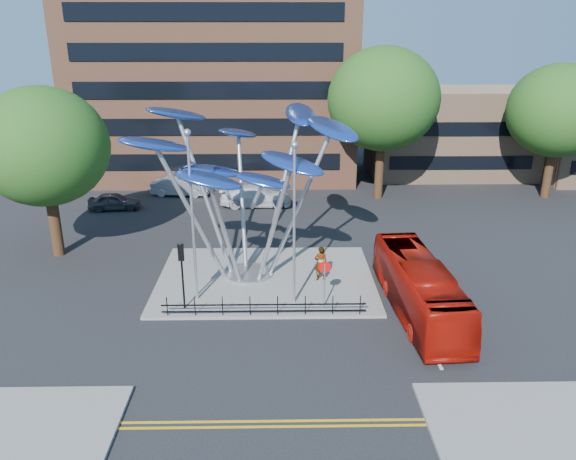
{
  "coord_description": "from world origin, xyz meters",
  "views": [
    {
      "loc": [
        -0.24,
        -22.69,
        13.44
      ],
      "look_at": [
        0.21,
        4.0,
        3.72
      ],
      "focal_mm": 35.0,
      "sensor_mm": 36.0,
      "label": 1
    }
  ],
  "objects_px": {
    "traffic_light_island": "(182,262)",
    "parked_car_right": "(256,196)",
    "street_lamp_left": "(192,203)",
    "tree_far": "(558,111)",
    "no_entry_sign_island": "(325,276)",
    "parked_car_left": "(114,201)",
    "parked_car_mid": "(181,186)",
    "leaf_sculpture": "(244,157)",
    "tree_left": "(43,147)",
    "red_bus": "(419,288)",
    "pedestrian": "(321,263)",
    "tree_right": "(383,99)",
    "street_lamp_right": "(294,210)"
  },
  "relations": [
    {
      "from": "tree_right",
      "to": "pedestrian",
      "type": "bearing_deg",
      "value": -110.04
    },
    {
      "from": "traffic_light_island",
      "to": "tree_far",
      "type": "bearing_deg",
      "value": 35.84
    },
    {
      "from": "tree_left",
      "to": "parked_car_right",
      "type": "bearing_deg",
      "value": 39.76
    },
    {
      "from": "parked_car_right",
      "to": "leaf_sculpture",
      "type": "bearing_deg",
      "value": 178.18
    },
    {
      "from": "street_lamp_left",
      "to": "no_entry_sign_island",
      "type": "height_order",
      "value": "street_lamp_left"
    },
    {
      "from": "tree_left",
      "to": "tree_far",
      "type": "xyz_separation_m",
      "value": [
        36.0,
        12.0,
        0.31
      ]
    },
    {
      "from": "parked_car_left",
      "to": "tree_right",
      "type": "bearing_deg",
      "value": -87.28
    },
    {
      "from": "red_bus",
      "to": "parked_car_right",
      "type": "relative_size",
      "value": 1.77
    },
    {
      "from": "traffic_light_island",
      "to": "parked_car_right",
      "type": "bearing_deg",
      "value": 80.48
    },
    {
      "from": "leaf_sculpture",
      "to": "traffic_light_island",
      "type": "height_order",
      "value": "leaf_sculpture"
    },
    {
      "from": "pedestrian",
      "to": "tree_far",
      "type": "bearing_deg",
      "value": -144.73
    },
    {
      "from": "no_entry_sign_island",
      "to": "red_bus",
      "type": "xyz_separation_m",
      "value": [
        4.6,
        -0.47,
        -0.44
      ]
    },
    {
      "from": "no_entry_sign_island",
      "to": "pedestrian",
      "type": "height_order",
      "value": "no_entry_sign_island"
    },
    {
      "from": "street_lamp_left",
      "to": "parked_car_left",
      "type": "bearing_deg",
      "value": 118.55
    },
    {
      "from": "tree_far",
      "to": "parked_car_right",
      "type": "height_order",
      "value": "tree_far"
    },
    {
      "from": "parked_car_left",
      "to": "parked_car_mid",
      "type": "distance_m",
      "value": 5.95
    },
    {
      "from": "tree_left",
      "to": "parked_car_left",
      "type": "bearing_deg",
      "value": 83.72
    },
    {
      "from": "tree_far",
      "to": "parked_car_mid",
      "type": "height_order",
      "value": "tree_far"
    },
    {
      "from": "leaf_sculpture",
      "to": "tree_left",
      "type": "bearing_deg",
      "value": 164.45
    },
    {
      "from": "no_entry_sign_island",
      "to": "pedestrian",
      "type": "xyz_separation_m",
      "value": [
        0.05,
        3.16,
        -0.68
      ]
    },
    {
      "from": "street_lamp_left",
      "to": "parked_car_mid",
      "type": "height_order",
      "value": "street_lamp_left"
    },
    {
      "from": "street_lamp_left",
      "to": "tree_far",
      "type": "bearing_deg",
      "value": 34.92
    },
    {
      "from": "tree_far",
      "to": "parked_car_right",
      "type": "relative_size",
      "value": 1.93
    },
    {
      "from": "tree_left",
      "to": "tree_far",
      "type": "distance_m",
      "value": 37.95
    },
    {
      "from": "street_lamp_left",
      "to": "pedestrian",
      "type": "xyz_separation_m",
      "value": [
        6.55,
        2.18,
        -4.22
      ]
    },
    {
      "from": "leaf_sculpture",
      "to": "parked_car_left",
      "type": "height_order",
      "value": "leaf_sculpture"
    },
    {
      "from": "tree_left",
      "to": "parked_car_left",
      "type": "xyz_separation_m",
      "value": [
        1.0,
        9.12,
        -6.13
      ]
    },
    {
      "from": "street_lamp_left",
      "to": "leaf_sculpture",
      "type": "bearing_deg",
      "value": 52.6
    },
    {
      "from": "leaf_sculpture",
      "to": "traffic_light_island",
      "type": "relative_size",
      "value": 3.71
    },
    {
      "from": "no_entry_sign_island",
      "to": "parked_car_left",
      "type": "relative_size",
      "value": 0.63
    },
    {
      "from": "traffic_light_island",
      "to": "parked_car_right",
      "type": "height_order",
      "value": "traffic_light_island"
    },
    {
      "from": "street_lamp_right",
      "to": "parked_car_mid",
      "type": "relative_size",
      "value": 1.7
    },
    {
      "from": "tree_left",
      "to": "pedestrian",
      "type": "xyz_separation_m",
      "value": [
        16.05,
        -4.32,
        -5.65
      ]
    },
    {
      "from": "no_entry_sign_island",
      "to": "parked_car_mid",
      "type": "xyz_separation_m",
      "value": [
        -10.5,
        20.48,
        -1.01
      ]
    },
    {
      "from": "tree_right",
      "to": "pedestrian",
      "type": "distance_m",
      "value": 18.69
    },
    {
      "from": "tree_far",
      "to": "no_entry_sign_island",
      "type": "distance_m",
      "value": 28.42
    },
    {
      "from": "traffic_light_island",
      "to": "parked_car_mid",
      "type": "height_order",
      "value": "traffic_light_island"
    },
    {
      "from": "street_lamp_right",
      "to": "traffic_light_island",
      "type": "bearing_deg",
      "value": -174.81
    },
    {
      "from": "traffic_light_island",
      "to": "parked_car_left",
      "type": "distance_m",
      "value": 18.54
    },
    {
      "from": "traffic_light_island",
      "to": "pedestrian",
      "type": "distance_m",
      "value": 7.87
    },
    {
      "from": "tree_far",
      "to": "parked_car_right",
      "type": "bearing_deg",
      "value": -175.06
    },
    {
      "from": "leaf_sculpture",
      "to": "no_entry_sign_island",
      "type": "height_order",
      "value": "leaf_sculpture"
    },
    {
      "from": "leaf_sculpture",
      "to": "pedestrian",
      "type": "xyz_separation_m",
      "value": [
        4.12,
        -1.0,
        -5.73
      ]
    },
    {
      "from": "street_lamp_left",
      "to": "parked_car_right",
      "type": "bearing_deg",
      "value": 81.61
    },
    {
      "from": "no_entry_sign_island",
      "to": "parked_car_left",
      "type": "bearing_deg",
      "value": 132.09
    },
    {
      "from": "tree_left",
      "to": "leaf_sculpture",
      "type": "relative_size",
      "value": 0.81
    },
    {
      "from": "parked_car_mid",
      "to": "street_lamp_left",
      "type": "bearing_deg",
      "value": -162.3
    },
    {
      "from": "parked_car_mid",
      "to": "parked_car_right",
      "type": "relative_size",
      "value": 0.87
    },
    {
      "from": "tree_far",
      "to": "street_lamp_right",
      "type": "distance_m",
      "value": 28.76
    },
    {
      "from": "red_bus",
      "to": "pedestrian",
      "type": "height_order",
      "value": "red_bus"
    }
  ]
}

